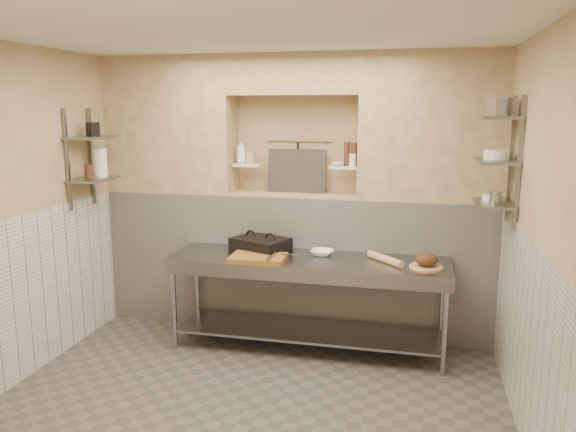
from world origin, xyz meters
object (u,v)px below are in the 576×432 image
(cutting_board, at_px, (258,258))
(bowl_alcove, at_px, (337,164))
(mixing_bowl, at_px, (322,253))
(rolling_pin, at_px, (385,259))
(bottle_soap, at_px, (241,152))
(bread_loaf, at_px, (426,259))
(panini_press, at_px, (261,245))
(prep_table, at_px, (308,285))
(jug_left, at_px, (100,162))

(cutting_board, xyz_separation_m, bowl_alcove, (0.62, 0.70, 0.81))
(mixing_bowl, bearing_deg, bowl_alcove, 78.77)
(rolling_pin, bearing_deg, bottle_soap, 161.26)
(bowl_alcove, bearing_deg, bread_loaf, -34.33)
(panini_press, height_order, bread_loaf, panini_press)
(bread_loaf, bearing_deg, panini_press, 172.53)
(cutting_board, relative_size, bread_loaf, 2.52)
(prep_table, relative_size, rolling_pin, 5.92)
(bowl_alcove, bearing_deg, bottle_soap, 179.94)
(panini_press, height_order, bottle_soap, bottle_soap)
(panini_press, distance_m, mixing_bowl, 0.61)
(bowl_alcove, bearing_deg, rolling_pin, -44.50)
(panini_press, bearing_deg, cutting_board, -55.72)
(prep_table, height_order, bread_loaf, bread_loaf)
(panini_press, distance_m, cutting_board, 0.32)
(rolling_pin, bearing_deg, panini_press, 174.53)
(cutting_board, xyz_separation_m, jug_left, (-1.66, 0.16, 0.83))
(bread_loaf, height_order, jug_left, jug_left)
(bread_loaf, distance_m, bottle_soap, 2.15)
(panini_press, xyz_separation_m, bottle_soap, (-0.31, 0.40, 0.87))
(panini_press, distance_m, jug_left, 1.78)
(prep_table, relative_size, cutting_board, 5.15)
(bowl_alcove, height_order, jug_left, jug_left)
(cutting_board, distance_m, bread_loaf, 1.51)
(panini_press, bearing_deg, bowl_alcove, 52.91)
(panini_press, relative_size, rolling_pin, 1.40)
(rolling_pin, distance_m, jug_left, 2.92)
(bottle_soap, height_order, bowl_alcove, bottle_soap)
(rolling_pin, bearing_deg, cutting_board, -170.48)
(jug_left, bearing_deg, panini_press, 5.15)
(bowl_alcove, relative_size, jug_left, 0.45)
(bread_loaf, relative_size, bottle_soap, 0.81)
(cutting_board, bearing_deg, bread_loaf, 3.86)
(bread_loaf, bearing_deg, rolling_pin, 165.99)
(panini_press, distance_m, bowl_alcove, 1.10)
(rolling_pin, bearing_deg, mixing_bowl, 168.24)
(panini_press, bearing_deg, mixing_bowl, 23.61)
(panini_press, xyz_separation_m, mixing_bowl, (0.61, 0.01, -0.04))
(bread_loaf, distance_m, jug_left, 3.26)
(rolling_pin, distance_m, bread_loaf, 0.37)
(bread_loaf, relative_size, bowl_alcove, 1.61)
(mixing_bowl, bearing_deg, jug_left, -176.02)
(prep_table, bearing_deg, panini_press, 164.75)
(panini_press, bearing_deg, bottle_soap, 150.52)
(cutting_board, bearing_deg, bowl_alcove, 48.60)
(cutting_board, relative_size, bottle_soap, 2.04)
(mixing_bowl, height_order, bread_loaf, bread_loaf)
(prep_table, bearing_deg, bowl_alcove, 70.97)
(rolling_pin, xyz_separation_m, bowl_alcove, (-0.52, 0.51, 0.80))
(prep_table, relative_size, bottle_soap, 10.49)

